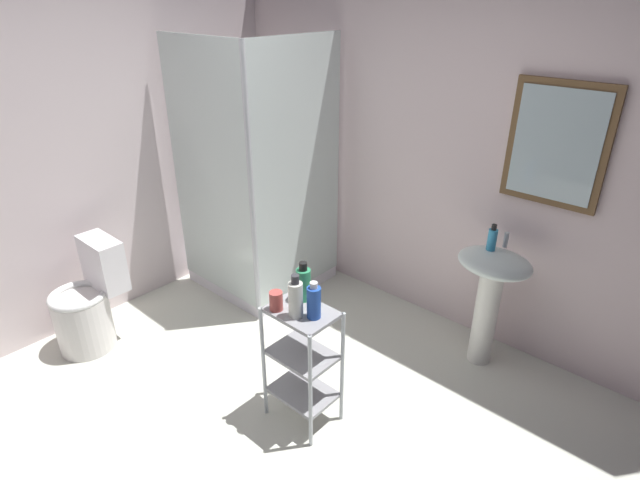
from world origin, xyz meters
The scene contains 13 objects.
ground_plane centered at (0.00, 0.00, -0.01)m, with size 4.20×4.20×0.02m, color silver.
wall_back centered at (0.01, 1.85, 1.25)m, with size 4.20×0.14×2.50m.
wall_left centered at (-1.85, 0.00, 1.25)m, with size 0.10×4.20×2.50m, color silver.
shower_stall centered at (-1.18, 1.18, 0.46)m, with size 0.92×0.92×2.00m.
pedestal_sink centered at (0.63, 1.52, 0.58)m, with size 0.46×0.37×0.81m.
sink_faucet centered at (0.63, 1.64, 0.86)m, with size 0.03×0.03×0.10m, color silver.
toilet centered at (-1.48, -0.13, 0.31)m, with size 0.37×0.49×0.76m.
storage_cart centered at (0.09, 0.35, 0.44)m, with size 0.38×0.28×0.74m.
hand_soap_bottle centered at (0.58, 1.54, 0.88)m, with size 0.06×0.06×0.17m.
body_wash_bottle_green centered at (0.02, 0.44, 0.84)m, with size 0.08×0.08×0.23m.
lotion_bottle_white centered at (0.11, 0.30, 0.85)m, with size 0.07×0.07×0.24m.
shampoo_bottle_blue centered at (0.18, 0.36, 0.83)m, with size 0.07×0.07×0.21m.
rinse_cup centered at (-0.01, 0.27, 0.79)m, with size 0.07×0.07×0.11m, color #B24742.
Camera 1 is at (1.65, -1.23, 2.25)m, focal length 28.41 mm.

